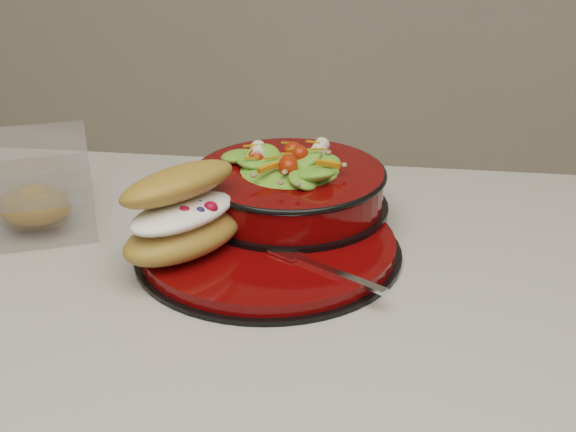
# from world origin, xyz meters

# --- Properties ---
(dinner_plate) EXTENTS (0.30, 0.30, 0.02)m
(dinner_plate) POSITION_xyz_m (-0.12, 0.08, 0.91)
(dinner_plate) COLOR black
(dinner_plate) RESTS_ON island_counter
(salad_bowl) EXTENTS (0.24, 0.24, 0.10)m
(salad_bowl) POSITION_xyz_m (-0.10, 0.16, 0.96)
(salad_bowl) COLOR black
(salad_bowl) RESTS_ON dinner_plate
(croissant) EXTENTS (0.15, 0.18, 0.09)m
(croissant) POSITION_xyz_m (-0.20, 0.04, 0.96)
(croissant) COLOR #A46E32
(croissant) RESTS_ON dinner_plate
(fork) EXTENTS (0.13, 0.09, 0.00)m
(fork) POSITION_xyz_m (-0.05, 0.02, 0.92)
(fork) COLOR silver
(fork) RESTS_ON dinner_plate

